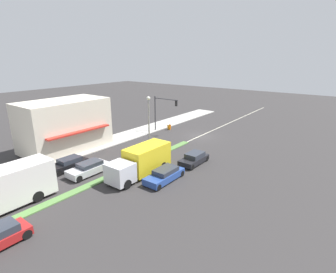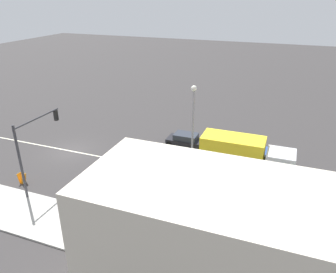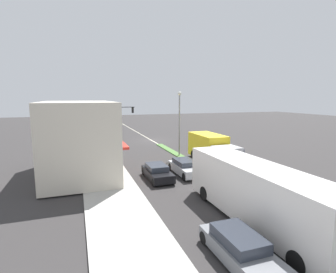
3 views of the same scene
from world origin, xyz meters
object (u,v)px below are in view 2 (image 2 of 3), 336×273
(delivery_truck, at_px, (243,154))
(suv_black, at_px, (286,227))
(sedan_silver, at_px, (280,200))
(traffic_signal_main, at_px, (33,142))
(street_lamp, at_px, (193,120))
(warning_aframe_sign, at_px, (22,178))
(sedan_dark, at_px, (187,140))
(pedestrian, at_px, (158,243))
(coupe_blue, at_px, (244,149))

(delivery_truck, height_order, suv_black, delivery_truck)
(delivery_truck, bearing_deg, sedan_silver, 37.02)
(traffic_signal_main, xyz_separation_m, street_lamp, (-6.12, 10.09, 0.88))
(warning_aframe_sign, height_order, sedan_silver, sedan_silver)
(street_lamp, xyz_separation_m, sedan_dark, (-5.00, -1.97, -4.18))
(sedan_dark, bearing_deg, sedan_silver, 51.46)
(pedestrian, distance_m, sedan_dark, 14.71)
(street_lamp, xyz_separation_m, pedestrian, (9.40, 1.00, -3.80))
(coupe_blue, relative_size, sedan_silver, 1.05)
(sedan_silver, xyz_separation_m, sedan_dark, (-7.20, -9.04, -0.04))
(street_lamp, height_order, sedan_silver, street_lamp)
(suv_black, xyz_separation_m, sedan_dark, (-10.00, -9.57, -0.01))
(street_lamp, bearing_deg, pedestrian, 6.07)
(street_lamp, distance_m, pedestrian, 10.19)
(traffic_signal_main, distance_m, warning_aframe_sign, 3.92)
(delivery_truck, height_order, sedan_silver, delivery_truck)
(warning_aframe_sign, relative_size, sedan_dark, 0.21)
(suv_black, relative_size, sedan_silver, 0.94)
(warning_aframe_sign, xyz_separation_m, sedan_dark, (-11.06, 9.94, 0.17))
(pedestrian, height_order, sedan_silver, pedestrian)
(sedan_dark, bearing_deg, suv_black, 43.74)
(traffic_signal_main, bearing_deg, pedestrian, 73.55)
(street_lamp, distance_m, sedan_dark, 6.81)
(street_lamp, distance_m, suv_black, 10.00)
(traffic_signal_main, bearing_deg, sedan_silver, 102.88)
(sedan_silver, bearing_deg, coupe_blue, -153.54)
(pedestrian, bearing_deg, delivery_truck, 166.66)
(street_lamp, height_order, pedestrian, street_lamp)
(traffic_signal_main, bearing_deg, coupe_blue, 129.32)
(warning_aframe_sign, bearing_deg, delivery_truck, 117.81)
(sedan_silver, relative_size, sedan_dark, 1.09)
(street_lamp, distance_m, sedan_silver, 8.48)
(warning_aframe_sign, height_order, coupe_blue, coupe_blue)
(suv_black, height_order, sedan_silver, sedan_silver)
(street_lamp, bearing_deg, delivery_truck, 120.40)
(pedestrian, bearing_deg, street_lamp, -173.93)
(delivery_truck, xyz_separation_m, sedan_dark, (-2.80, -5.72, -0.87))
(traffic_signal_main, height_order, delivery_truck, traffic_signal_main)
(delivery_truck, relative_size, coupe_blue, 1.65)
(pedestrian, xyz_separation_m, suv_black, (-4.40, 6.60, -0.37))
(traffic_signal_main, height_order, sedan_silver, traffic_signal_main)
(traffic_signal_main, relative_size, warning_aframe_sign, 6.69)
(warning_aframe_sign, bearing_deg, sedan_dark, 138.06)
(street_lamp, relative_size, delivery_truck, 0.98)
(street_lamp, bearing_deg, sedan_silver, 72.71)
(sedan_silver, height_order, sedan_dark, sedan_silver)
(street_lamp, distance_m, delivery_truck, 5.46)
(sedan_silver, bearing_deg, sedan_dark, -128.54)
(street_lamp, height_order, sedan_dark, street_lamp)
(sedan_dark, bearing_deg, street_lamp, 21.52)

